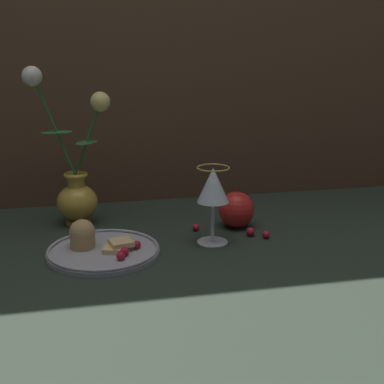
{
  "coord_description": "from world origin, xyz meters",
  "views": [
    {
      "loc": [
        -0.13,
        -1.05,
        0.41
      ],
      "look_at": [
        0.1,
        0.03,
        0.1
      ],
      "focal_mm": 50.0,
      "sensor_mm": 36.0,
      "label": 1
    }
  ],
  "objects": [
    {
      "name": "apple_beside_vase",
      "position": [
        0.21,
        0.07,
        0.04
      ],
      "size": [
        0.08,
        0.08,
        0.09
      ],
      "color": "red",
      "rests_on": "ground_plane"
    },
    {
      "name": "vase",
      "position": [
        -0.15,
        0.16,
        0.1
      ],
      "size": [
        0.19,
        0.09,
        0.36
      ],
      "color": "gold",
      "rests_on": "ground_plane"
    },
    {
      "name": "berry_front_center",
      "position": [
        0.25,
        -0.02,
        0.01
      ],
      "size": [
        0.02,
        0.02,
        0.02
      ],
      "primitive_type": "sphere",
      "color": "#AD192D",
      "rests_on": "ground_plane"
    },
    {
      "name": "berry_near_plate",
      "position": [
        0.11,
        0.06,
        0.01
      ],
      "size": [
        0.02,
        0.02,
        0.02
      ],
      "primitive_type": "sphere",
      "color": "#AD192D",
      "rests_on": "ground_plane"
    },
    {
      "name": "plate_with_pastries",
      "position": [
        -0.1,
        -0.04,
        0.01
      ],
      "size": [
        0.23,
        0.23,
        0.07
      ],
      "color": "#A3A3A8",
      "rests_on": "ground_plane"
    },
    {
      "name": "wine_glass",
      "position": [
        0.13,
        -0.02,
        0.12
      ],
      "size": [
        0.07,
        0.07,
        0.16
      ],
      "color": "silver",
      "rests_on": "ground_plane"
    },
    {
      "name": "ground_plane",
      "position": [
        0.0,
        0.0,
        0.0
      ],
      "size": [
        2.4,
        2.4,
        0.0
      ],
      "primitive_type": "plane",
      "color": "#232D23",
      "rests_on": "ground"
    },
    {
      "name": "berry_by_glass_stem",
      "position": [
        0.22,
        -0.0,
        0.01
      ],
      "size": [
        0.02,
        0.02,
        0.02
      ],
      "primitive_type": "sphere",
      "color": "#AD192D",
      "rests_on": "ground_plane"
    }
  ]
}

